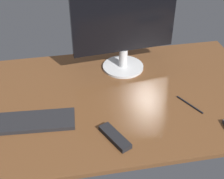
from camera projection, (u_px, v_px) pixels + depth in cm
name	position (u px, v px, depth cm)	size (l,w,h in cm)	color
desk	(116.00, 98.00, 148.84)	(140.00, 84.00, 2.00)	brown
monitor	(124.00, 22.00, 152.53)	(51.14, 21.25, 46.86)	silver
keyboard	(31.00, 122.00, 132.91)	(35.90, 12.34, 1.77)	black
tv_remote	(115.00, 137.00, 125.51)	(16.01, 4.70, 2.08)	black
pen	(190.00, 104.00, 142.72)	(0.72, 0.72, 14.98)	black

